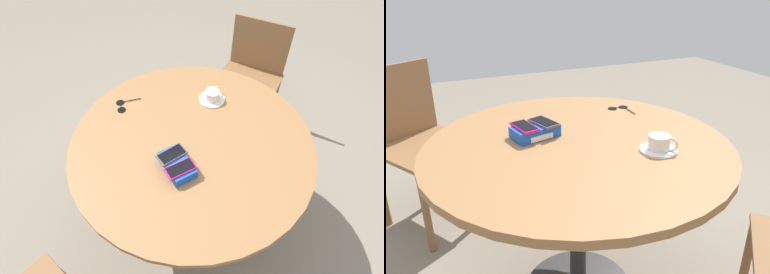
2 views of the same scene
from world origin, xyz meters
TOP-DOWN VIEW (x-y plane):
  - round_table at (0.00, 0.00)m, footprint 1.14×1.14m
  - phone_box at (-0.13, 0.11)m, footprint 0.19×0.14m
  - phone_magenta at (-0.17, 0.11)m, footprint 0.09×0.14m
  - phone_gray at (-0.09, 0.12)m, footprint 0.10×0.14m
  - saucer at (0.23, -0.19)m, footprint 0.14×0.14m
  - coffee_cup at (0.23, -0.19)m, footprint 0.08×0.09m
  - sunglasses at (0.33, 0.27)m, footprint 0.10×0.13m
  - chair_near_window at (-0.55, 0.87)m, footprint 0.61×0.61m

SIDE VIEW (x-z plane):
  - chair_near_window at x=-0.55m, z-range 0.03..0.91m
  - round_table at x=0.00m, z-range 0.26..0.99m
  - sunglasses at x=0.33m, z-range 0.73..0.73m
  - saucer at x=0.23m, z-range 0.73..0.74m
  - phone_box at x=-0.13m, z-range 0.73..0.77m
  - coffee_cup at x=0.23m, z-range 0.74..0.79m
  - phone_gray at x=-0.09m, z-range 0.77..0.78m
  - phone_magenta at x=-0.17m, z-range 0.77..0.78m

